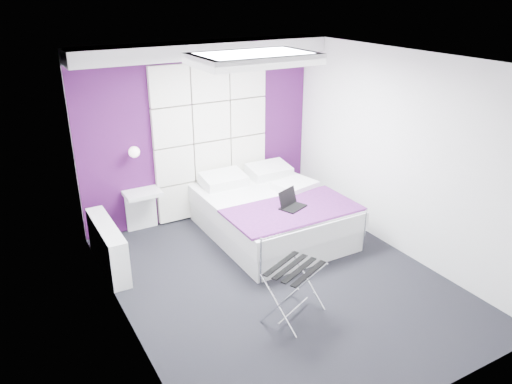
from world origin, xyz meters
TOP-DOWN VIEW (x-y plane):
  - floor at (0.00, 0.00)m, footprint 4.40×4.40m
  - ceiling at (0.00, 0.00)m, footprint 4.40×4.40m
  - wall_back at (0.00, 2.20)m, footprint 3.60×0.00m
  - wall_left at (-1.80, 0.00)m, footprint 0.00×4.40m
  - wall_right at (1.80, 0.00)m, footprint 0.00×4.40m
  - accent_wall at (0.00, 2.19)m, footprint 3.58×0.02m
  - soffit at (0.00, 1.95)m, footprint 3.58×0.50m
  - headboard at (0.15, 2.14)m, footprint 1.80×0.08m
  - skylight at (0.00, 0.60)m, footprint 1.36×0.86m
  - wall_lamp at (-1.05, 2.06)m, footprint 0.15×0.15m
  - radiator at (-1.69, 1.30)m, footprint 0.22×1.20m
  - bed at (0.56, 1.09)m, footprint 1.74×2.10m
  - nightstand at (-0.99, 2.02)m, footprint 0.50×0.39m
  - luggage_rack at (-0.23, -0.67)m, footprint 0.60×0.45m
  - laptop at (0.58, 0.64)m, footprint 0.34×0.24m

SIDE VIEW (x-z plane):
  - floor at x=0.00m, z-range 0.00..0.00m
  - luggage_rack at x=-0.23m, z-range 0.00..0.60m
  - radiator at x=-1.69m, z-range 0.00..0.60m
  - bed at x=0.56m, z-range -0.06..0.68m
  - nightstand at x=-0.99m, z-range 0.58..0.64m
  - laptop at x=0.58m, z-range 0.53..0.77m
  - headboard at x=0.15m, z-range 0.02..2.32m
  - wall_lamp at x=-1.05m, z-range 1.15..1.29m
  - wall_left at x=-1.80m, z-range -0.90..3.50m
  - wall_right at x=1.80m, z-range -0.90..3.50m
  - accent_wall at x=0.00m, z-range 0.01..2.59m
  - wall_back at x=0.00m, z-range -0.50..3.10m
  - soffit at x=0.00m, z-range 2.40..2.60m
  - skylight at x=0.00m, z-range 2.49..2.61m
  - ceiling at x=0.00m, z-range 2.60..2.60m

